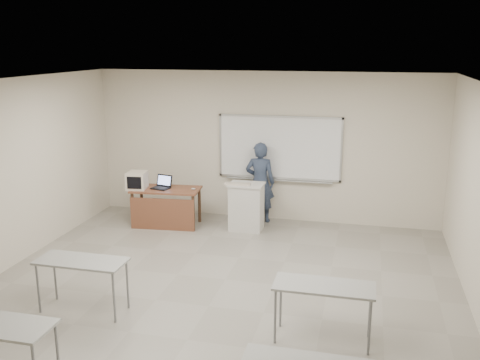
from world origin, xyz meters
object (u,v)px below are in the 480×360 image
(crt_monitor, at_px, (137,180))
(mouse, at_px, (193,189))
(podium, at_px, (246,207))
(laptop, at_px, (161,185))
(instructor_desk, at_px, (164,201))
(keyboard, at_px, (237,184))
(whiteboard, at_px, (279,149))
(presenter, at_px, (260,182))

(crt_monitor, distance_m, mouse, 1.12)
(podium, relative_size, laptop, 2.74)
(instructor_desk, xyz_separation_m, crt_monitor, (-0.55, -0.01, 0.39))
(instructor_desk, distance_m, keyboard, 1.51)
(laptop, distance_m, keyboard, 1.56)
(keyboard, bearing_deg, laptop, 171.83)
(whiteboard, distance_m, podium, 1.37)
(whiteboard, distance_m, instructor_desk, 2.51)
(crt_monitor, relative_size, mouse, 4.72)
(instructor_desk, height_order, presenter, presenter)
(mouse, bearing_deg, crt_monitor, 167.39)
(whiteboard, xyz_separation_m, mouse, (-1.55, -0.83, -0.71))
(keyboard, height_order, presenter, presenter)
(crt_monitor, bearing_deg, instructor_desk, -6.26)
(crt_monitor, distance_m, keyboard, 2.00)
(mouse, bearing_deg, laptop, 161.35)
(whiteboard, xyz_separation_m, laptop, (-2.20, -0.86, -0.67))
(crt_monitor, bearing_deg, whiteboard, 12.91)
(instructor_desk, xyz_separation_m, podium, (1.60, 0.22, -0.06))
(whiteboard, xyz_separation_m, presenter, (-0.35, -0.20, -0.67))
(whiteboard, relative_size, crt_monitor, 5.96)
(laptop, distance_m, presenter, 1.96)
(podium, relative_size, crt_monitor, 2.21)
(podium, bearing_deg, whiteboard, 57.21)
(mouse, bearing_deg, presenter, 5.91)
(whiteboard, relative_size, instructor_desk, 1.87)
(laptop, bearing_deg, podium, 15.02)
(podium, bearing_deg, presenter, 75.49)
(instructor_desk, xyz_separation_m, mouse, (0.55, 0.16, 0.24))
(whiteboard, height_order, podium, whiteboard)
(mouse, xyz_separation_m, presenter, (1.20, 0.63, 0.05))
(podium, xyz_separation_m, mouse, (-1.05, -0.06, 0.30))
(mouse, bearing_deg, whiteboard, 6.41)
(keyboard, bearing_deg, crt_monitor, 176.09)
(whiteboard, bearing_deg, keyboard, -126.21)
(laptop, bearing_deg, instructor_desk, -39.69)
(instructor_desk, xyz_separation_m, laptop, (-0.10, 0.13, 0.28))
(crt_monitor, relative_size, presenter, 0.26)
(whiteboard, bearing_deg, podium, -123.07)
(whiteboard, distance_m, crt_monitor, 2.89)
(keyboard, bearing_deg, whiteboard, 46.67)
(whiteboard, distance_m, keyboard, 1.23)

